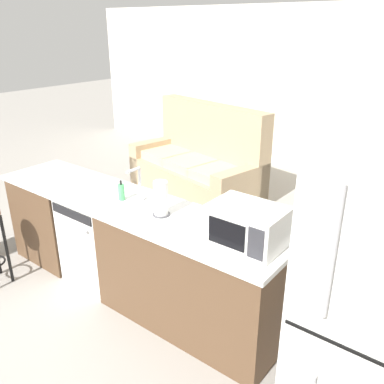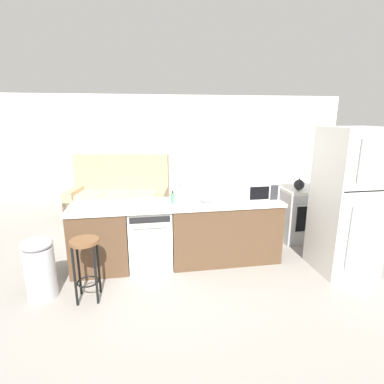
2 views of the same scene
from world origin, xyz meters
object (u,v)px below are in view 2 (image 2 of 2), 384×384
(microwave, at_px, (258,190))
(bar_stool, at_px, (86,257))
(refrigerator, at_px, (348,202))
(soap_bottle, at_px, (173,198))
(stove_range, at_px, (302,213))
(kettle, at_px, (299,185))
(paper_towel_roll, at_px, (206,192))
(couch, at_px, (121,197))
(dishwasher, at_px, (150,237))
(trash_bin, at_px, (40,267))

(microwave, relative_size, bar_stool, 0.68)
(refrigerator, distance_m, soap_bottle, 2.34)
(stove_range, xyz_separation_m, kettle, (-0.17, -0.13, 0.53))
(microwave, height_order, paper_towel_roll, paper_towel_roll)
(kettle, xyz_separation_m, bar_stool, (-3.17, -1.14, -0.45))
(kettle, xyz_separation_m, couch, (-2.98, 1.88, -0.59))
(dishwasher, bearing_deg, bar_stool, -135.68)
(paper_towel_roll, bearing_deg, kettle, 14.98)
(couch, bearing_deg, soap_bottle, -69.17)
(microwave, relative_size, couch, 0.23)
(paper_towel_roll, relative_size, couch, 0.13)
(dishwasher, bearing_deg, paper_towel_roll, -1.16)
(refrigerator, height_order, trash_bin, refrigerator)
(paper_towel_roll, height_order, couch, couch)
(refrigerator, relative_size, paper_towel_roll, 6.89)
(kettle, relative_size, couch, 0.10)
(refrigerator, relative_size, kettle, 9.47)
(soap_bottle, xyz_separation_m, trash_bin, (-1.61, -0.59, -0.59))
(bar_stool, distance_m, trash_bin, 0.58)
(refrigerator, relative_size, bar_stool, 2.62)
(kettle, bearing_deg, dishwasher, -170.15)
(soap_bottle, xyz_separation_m, kettle, (2.11, 0.42, 0.01))
(stove_range, relative_size, microwave, 1.80)
(soap_bottle, xyz_separation_m, bar_stool, (-1.07, -0.72, -0.44))
(dishwasher, bearing_deg, soap_bottle, 0.24)
(microwave, xyz_separation_m, couch, (-2.11, 2.31, -0.65))
(microwave, distance_m, kettle, 0.98)
(stove_range, distance_m, paper_towel_roll, 1.98)
(bar_stool, bearing_deg, kettle, 19.83)
(dishwasher, xyz_separation_m, refrigerator, (2.60, -0.55, 0.55))
(soap_bottle, height_order, trash_bin, soap_bottle)
(refrigerator, height_order, soap_bottle, refrigerator)
(microwave, distance_m, bar_stool, 2.46)
(microwave, relative_size, paper_towel_roll, 1.77)
(refrigerator, xyz_separation_m, paper_towel_roll, (-1.81, 0.53, 0.07))
(paper_towel_roll, relative_size, trash_bin, 0.38)
(couch, bearing_deg, refrigerator, -42.20)
(refrigerator, bearing_deg, dishwasher, 168.07)
(dishwasher, height_order, trash_bin, dishwasher)
(stove_range, xyz_separation_m, microwave, (-1.04, -0.55, 0.59))
(stove_range, relative_size, soap_bottle, 5.11)
(refrigerator, xyz_separation_m, microwave, (-1.04, 0.55, 0.07))
(microwave, height_order, couch, couch)
(stove_range, height_order, trash_bin, stove_range)
(trash_bin, relative_size, couch, 0.35)
(stove_range, bearing_deg, refrigerator, -90.01)
(refrigerator, distance_m, couch, 4.29)
(dishwasher, xyz_separation_m, couch, (-0.55, 2.31, -0.03))
(stove_range, distance_m, couch, 3.61)
(paper_towel_roll, distance_m, kettle, 1.70)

